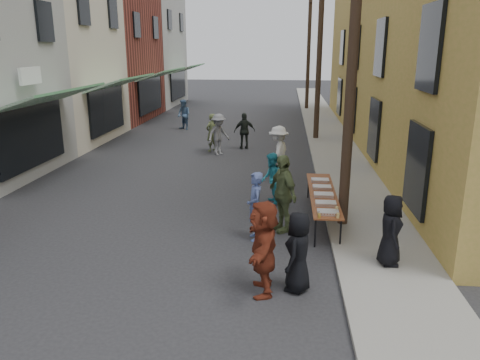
% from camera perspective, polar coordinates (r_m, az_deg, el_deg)
% --- Properties ---
extents(ground, '(120.00, 120.00, 0.00)m').
position_cam_1_polar(ground, '(10.13, -11.00, -10.88)').
color(ground, '#28282B').
rests_on(ground, ground).
extents(sidewalk, '(2.20, 60.00, 0.10)m').
position_cam_1_polar(sidewalk, '(24.17, 10.86, 4.95)').
color(sidewalk, gray).
rests_on(sidewalk, ground).
extents(storefront_row, '(8.00, 37.00, 9.00)m').
position_cam_1_polar(storefront_row, '(26.83, -23.51, 13.78)').
color(storefront_row, maroon).
rests_on(storefront_row, ground).
extents(building_ochre, '(10.00, 28.00, 10.00)m').
position_cam_1_polar(building_ochre, '(24.14, 26.85, 15.40)').
color(building_ochre, '#A08E39').
rests_on(building_ochre, ground).
extents(utility_pole_near, '(0.26, 0.26, 9.00)m').
position_cam_1_polar(utility_pole_near, '(11.75, 13.66, 15.39)').
color(utility_pole_near, '#2D2116').
rests_on(utility_pole_near, ground).
extents(utility_pole_mid, '(0.26, 0.26, 9.00)m').
position_cam_1_polar(utility_pole_mid, '(23.69, 9.69, 15.63)').
color(utility_pole_mid, '#2D2116').
rests_on(utility_pole_mid, ground).
extents(utility_pole_far, '(0.26, 0.26, 9.00)m').
position_cam_1_polar(utility_pole_far, '(35.68, 8.38, 15.69)').
color(utility_pole_far, '#2D2116').
rests_on(utility_pole_far, ground).
extents(serving_table, '(0.70, 4.00, 0.75)m').
position_cam_1_polar(serving_table, '(12.74, 10.05, -1.73)').
color(serving_table, brown).
rests_on(serving_table, ground).
extents(catering_tray_sausage, '(0.50, 0.33, 0.08)m').
position_cam_1_polar(catering_tray_sausage, '(11.16, 10.67, -3.90)').
color(catering_tray_sausage, maroon).
rests_on(catering_tray_sausage, serving_table).
extents(catering_tray_foil_b, '(0.50, 0.33, 0.08)m').
position_cam_1_polar(catering_tray_foil_b, '(11.77, 10.41, -2.83)').
color(catering_tray_foil_b, '#B2B2B7').
rests_on(catering_tray_foil_b, serving_table).
extents(catering_tray_buns, '(0.50, 0.33, 0.08)m').
position_cam_1_polar(catering_tray_buns, '(12.43, 10.16, -1.80)').
color(catering_tray_buns, tan).
rests_on(catering_tray_buns, serving_table).
extents(catering_tray_foil_d, '(0.50, 0.33, 0.08)m').
position_cam_1_polar(catering_tray_foil_d, '(13.10, 9.94, -0.88)').
color(catering_tray_foil_d, '#B2B2B7').
rests_on(catering_tray_foil_d, serving_table).
extents(catering_tray_buns_end, '(0.50, 0.33, 0.08)m').
position_cam_1_polar(catering_tray_buns_end, '(13.77, 9.74, -0.04)').
color(catering_tray_buns_end, tan).
rests_on(catering_tray_buns_end, serving_table).
extents(condiment_jar_a, '(0.07, 0.07, 0.08)m').
position_cam_1_polar(condiment_jar_a, '(10.86, 9.64, -4.40)').
color(condiment_jar_a, '#A57F26').
rests_on(condiment_jar_a, serving_table).
extents(condiment_jar_b, '(0.07, 0.07, 0.08)m').
position_cam_1_polar(condiment_jar_b, '(10.95, 9.61, -4.22)').
color(condiment_jar_b, '#A57F26').
rests_on(condiment_jar_b, serving_table).
extents(condiment_jar_c, '(0.07, 0.07, 0.08)m').
position_cam_1_polar(condiment_jar_c, '(11.04, 9.58, -4.05)').
color(condiment_jar_c, '#A57F26').
rests_on(condiment_jar_c, serving_table).
extents(cup_stack, '(0.08, 0.08, 0.12)m').
position_cam_1_polar(cup_stack, '(10.94, 11.83, -4.26)').
color(cup_stack, tan).
rests_on(cup_stack, serving_table).
extents(guest_front_a, '(0.73, 0.89, 1.57)m').
position_cam_1_polar(guest_front_a, '(9.00, 7.13, -8.70)').
color(guest_front_a, black).
rests_on(guest_front_a, ground).
extents(guest_front_b, '(0.54, 0.69, 1.68)m').
position_cam_1_polar(guest_front_b, '(11.22, 1.85, -3.22)').
color(guest_front_b, '#4C5C93').
rests_on(guest_front_b, ground).
extents(guest_front_c, '(0.65, 0.80, 1.55)m').
position_cam_1_polar(guest_front_c, '(13.78, 3.84, 0.11)').
color(guest_front_c, teal).
rests_on(guest_front_c, ground).
extents(guest_front_d, '(1.05, 1.39, 1.91)m').
position_cam_1_polar(guest_front_d, '(16.36, 4.68, 3.27)').
color(guest_front_d, silver).
rests_on(guest_front_d, ground).
extents(guest_front_e, '(1.01, 1.24, 1.98)m').
position_cam_1_polar(guest_front_e, '(11.76, 5.19, -1.63)').
color(guest_front_e, '#58673C').
rests_on(guest_front_e, ground).
extents(guest_queue_back, '(0.66, 1.74, 1.84)m').
position_cam_1_polar(guest_queue_back, '(8.81, 2.87, -8.21)').
color(guest_queue_back, maroon).
rests_on(guest_queue_back, ground).
extents(server, '(0.52, 0.77, 1.52)m').
position_cam_1_polar(server, '(10.23, 17.90, -5.83)').
color(server, black).
rests_on(server, sidewalk).
extents(passerby_left, '(1.25, 1.30, 1.78)m').
position_cam_1_polar(passerby_left, '(20.29, -2.63, 5.57)').
color(passerby_left, slate).
rests_on(passerby_left, ground).
extents(passerby_mid, '(1.04, 0.62, 1.66)m').
position_cam_1_polar(passerby_mid, '(21.44, 0.56, 5.98)').
color(passerby_mid, black).
rests_on(passerby_mid, ground).
extents(passerby_right, '(0.69, 0.74, 1.69)m').
position_cam_1_polar(passerby_right, '(21.03, -3.48, 5.80)').
color(passerby_right, '#525D36').
rests_on(passerby_right, ground).
extents(passerby_far, '(1.04, 1.02, 1.69)m').
position_cam_1_polar(passerby_far, '(26.83, -6.86, 7.90)').
color(passerby_far, '#49698E').
rests_on(passerby_far, ground).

